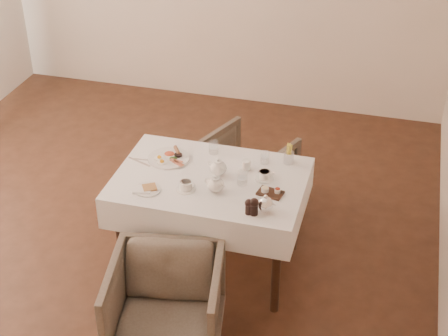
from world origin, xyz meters
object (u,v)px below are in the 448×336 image
(table, at_px, (210,192))
(armchair_near, at_px, (166,307))
(breakfast_plate, at_px, (169,157))
(teapot_centre, at_px, (218,167))
(armchair_far, at_px, (246,172))

(table, relative_size, armchair_near, 1.85)
(table, bearing_deg, armchair_near, -93.37)
(breakfast_plate, xyz_separation_m, teapot_centre, (0.39, -0.11, 0.05))
(armchair_near, relative_size, teapot_centre, 4.37)
(armchair_far, distance_m, breakfast_plate, 0.91)
(table, bearing_deg, armchair_far, 86.53)
(armchair_far, xyz_separation_m, teapot_centre, (-0.01, -0.78, 0.52))
(armchair_near, height_order, teapot_centre, teapot_centre)
(armchair_near, xyz_separation_m, breakfast_plate, (-0.30, 0.97, 0.45))
(table, relative_size, breakfast_plate, 4.35)
(breakfast_plate, bearing_deg, armchair_far, 51.83)
(teapot_centre, bearing_deg, breakfast_plate, -174.88)
(armchair_near, distance_m, breakfast_plate, 1.11)
(armchair_far, relative_size, teapot_centre, 4.14)
(armchair_near, xyz_separation_m, teapot_centre, (0.09, 0.86, 0.50))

